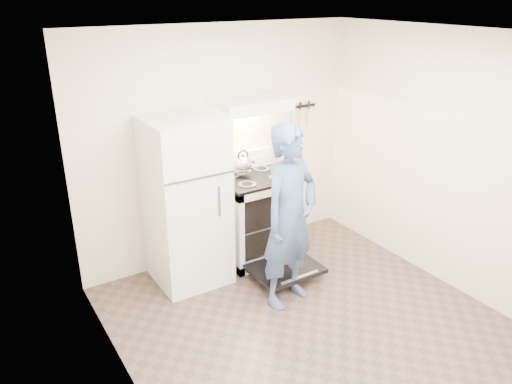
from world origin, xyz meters
TOP-DOWN VIEW (x-y plane):
  - floor at (0.00, 0.00)m, footprint 3.60×3.60m
  - back_wall at (0.00, 1.80)m, footprint 3.20×0.02m
  - refrigerator at (-0.58, 1.45)m, footprint 0.70×0.70m
  - stove_body at (0.23, 1.48)m, footprint 0.76×0.65m
  - cooktop at (0.23, 1.48)m, footprint 0.76×0.65m
  - backsplash at (0.23, 1.76)m, footprint 0.76×0.07m
  - oven_door at (0.23, 0.88)m, footprint 0.70×0.54m
  - oven_rack at (0.23, 1.48)m, footprint 0.60×0.52m
  - range_hood at (0.23, 1.55)m, footprint 0.76×0.50m
  - knife_strip at (1.05, 1.79)m, footprint 0.40×0.02m
  - pizza_stone at (0.16, 1.56)m, footprint 0.29×0.29m
  - tea_kettle at (0.14, 1.57)m, footprint 0.23×0.19m
  - utensil_jar at (0.49, 1.26)m, footprint 0.11×0.11m
  - person at (0.05, 0.58)m, footprint 0.72×0.56m
  - dutch_oven at (0.26, 0.92)m, footprint 0.31×0.24m

SIDE VIEW (x-z plane):
  - floor at x=0.00m, z-range 0.00..0.00m
  - oven_door at x=0.23m, z-range 0.10..0.15m
  - oven_rack at x=0.23m, z-range 0.43..0.45m
  - pizza_stone at x=0.16m, z-range 0.45..0.46m
  - stove_body at x=0.23m, z-range 0.00..0.92m
  - refrigerator at x=-0.58m, z-range 0.00..1.70m
  - person at x=0.05m, z-range 0.00..1.75m
  - dutch_oven at x=0.26m, z-range 0.82..1.04m
  - cooktop at x=0.23m, z-range 0.92..0.95m
  - utensil_jar at x=0.49m, z-range 0.98..1.11m
  - backsplash at x=0.23m, z-range 0.95..1.15m
  - tea_kettle at x=0.14m, z-range 0.95..1.23m
  - back_wall at x=0.00m, z-range 0.00..2.50m
  - knife_strip at x=1.05m, z-range 1.54..1.56m
  - range_hood at x=0.23m, z-range 1.65..1.77m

